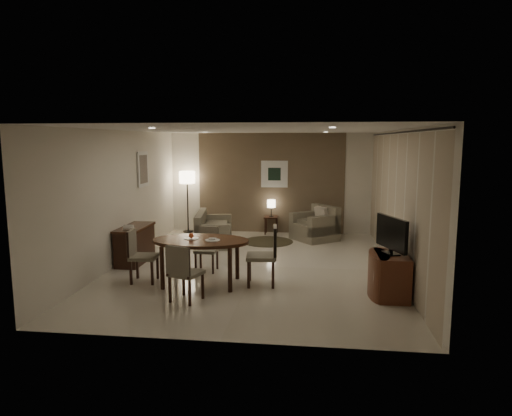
# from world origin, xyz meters

# --- Properties ---
(room_shell) EXTENTS (5.50, 7.00, 2.70)m
(room_shell) POSITION_xyz_m (0.00, 0.40, 1.35)
(room_shell) COLOR beige
(room_shell) RESTS_ON ground
(taupe_accent) EXTENTS (3.96, 0.03, 2.70)m
(taupe_accent) POSITION_xyz_m (0.00, 3.48, 1.35)
(taupe_accent) COLOR brown
(taupe_accent) RESTS_ON wall_back
(curtain_wall) EXTENTS (0.08, 6.70, 2.58)m
(curtain_wall) POSITION_xyz_m (2.68, 0.00, 1.32)
(curtain_wall) COLOR beige
(curtain_wall) RESTS_ON wall_right
(curtain_rod) EXTENTS (0.03, 6.80, 0.03)m
(curtain_rod) POSITION_xyz_m (2.68, 0.00, 2.64)
(curtain_rod) COLOR black
(curtain_rod) RESTS_ON wall_right
(art_back_frame) EXTENTS (0.72, 0.03, 0.72)m
(art_back_frame) POSITION_xyz_m (0.10, 3.46, 1.60)
(art_back_frame) COLOR silver
(art_back_frame) RESTS_ON wall_back
(art_back_canvas) EXTENTS (0.34, 0.01, 0.34)m
(art_back_canvas) POSITION_xyz_m (0.10, 3.44, 1.60)
(art_back_canvas) COLOR black
(art_back_canvas) RESTS_ON wall_back
(art_left_frame) EXTENTS (0.03, 0.60, 0.80)m
(art_left_frame) POSITION_xyz_m (-2.72, 1.20, 1.85)
(art_left_frame) COLOR silver
(art_left_frame) RESTS_ON wall_left
(art_left_canvas) EXTENTS (0.01, 0.46, 0.64)m
(art_left_canvas) POSITION_xyz_m (-2.71, 1.20, 1.85)
(art_left_canvas) COLOR gray
(art_left_canvas) RESTS_ON wall_left
(downlight_nl) EXTENTS (0.10, 0.10, 0.01)m
(downlight_nl) POSITION_xyz_m (-1.40, -1.80, 2.69)
(downlight_nl) COLOR white
(downlight_nl) RESTS_ON ceiling
(downlight_nr) EXTENTS (0.10, 0.10, 0.01)m
(downlight_nr) POSITION_xyz_m (1.40, -1.80, 2.69)
(downlight_nr) COLOR white
(downlight_nr) RESTS_ON ceiling
(downlight_fl) EXTENTS (0.10, 0.10, 0.01)m
(downlight_fl) POSITION_xyz_m (-1.40, 1.80, 2.69)
(downlight_fl) COLOR white
(downlight_fl) RESTS_ON ceiling
(downlight_fr) EXTENTS (0.10, 0.10, 0.01)m
(downlight_fr) POSITION_xyz_m (1.40, 1.80, 2.69)
(downlight_fr) COLOR white
(downlight_fr) RESTS_ON ceiling
(console_desk) EXTENTS (0.48, 1.20, 0.75)m
(console_desk) POSITION_xyz_m (-2.49, 0.00, 0.38)
(console_desk) COLOR #442416
(console_desk) RESTS_ON floor
(telephone) EXTENTS (0.20, 0.14, 0.09)m
(telephone) POSITION_xyz_m (-2.49, -0.30, 0.80)
(telephone) COLOR white
(telephone) RESTS_ON console_desk
(tv_cabinet) EXTENTS (0.48, 0.90, 0.70)m
(tv_cabinet) POSITION_xyz_m (2.40, -1.50, 0.35)
(tv_cabinet) COLOR #5B2F1B
(tv_cabinet) RESTS_ON floor
(flat_tv) EXTENTS (0.36, 0.85, 0.60)m
(flat_tv) POSITION_xyz_m (2.38, -1.50, 1.02)
(flat_tv) COLOR black
(flat_tv) RESTS_ON tv_cabinet
(dining_table) EXTENTS (1.69, 1.05, 0.79)m
(dining_table) POSITION_xyz_m (-0.79, -1.24, 0.40)
(dining_table) COLOR #442416
(dining_table) RESTS_ON floor
(chair_near) EXTENTS (0.56, 0.56, 0.91)m
(chair_near) POSITION_xyz_m (-0.82, -2.10, 0.46)
(chair_near) COLOR #76705B
(chair_near) RESTS_ON floor
(chair_far) EXTENTS (0.42, 0.42, 0.84)m
(chair_far) POSITION_xyz_m (-0.88, -0.45, 0.42)
(chair_far) COLOR #76705B
(chair_far) RESTS_ON floor
(chair_left) EXTENTS (0.49, 0.49, 0.93)m
(chair_left) POSITION_xyz_m (-1.82, -1.25, 0.47)
(chair_left) COLOR #76705B
(chair_left) RESTS_ON floor
(chair_right) EXTENTS (0.54, 0.54, 1.04)m
(chair_right) POSITION_xyz_m (0.26, -1.16, 0.52)
(chair_right) COLOR #76705B
(chair_right) RESTS_ON floor
(plate_a) EXTENTS (0.26, 0.26, 0.02)m
(plate_a) POSITION_xyz_m (-0.97, -1.19, 0.80)
(plate_a) COLOR white
(plate_a) RESTS_ON dining_table
(plate_b) EXTENTS (0.26, 0.26, 0.02)m
(plate_b) POSITION_xyz_m (-0.57, -1.29, 0.80)
(plate_b) COLOR white
(plate_b) RESTS_ON dining_table
(fruit_apple) EXTENTS (0.09, 0.09, 0.09)m
(fruit_apple) POSITION_xyz_m (-0.97, -1.19, 0.85)
(fruit_apple) COLOR #AF3814
(fruit_apple) RESTS_ON plate_a
(napkin) EXTENTS (0.12, 0.08, 0.03)m
(napkin) POSITION_xyz_m (-0.57, -1.29, 0.82)
(napkin) COLOR white
(napkin) RESTS_ON plate_b
(round_rug) EXTENTS (1.26, 1.26, 0.01)m
(round_rug) POSITION_xyz_m (0.04, 2.26, 0.01)
(round_rug) COLOR #382E1F
(round_rug) RESTS_ON floor
(sofa) EXTENTS (1.73, 1.05, 0.77)m
(sofa) POSITION_xyz_m (-1.25, 1.94, 0.38)
(sofa) COLOR #76705B
(sofa) RESTS_ON floor
(armchair) EXTENTS (1.31, 1.32, 0.86)m
(armchair) POSITION_xyz_m (1.19, 2.62, 0.43)
(armchair) COLOR #76705B
(armchair) RESTS_ON floor
(side_table) EXTENTS (0.37, 0.37, 0.47)m
(side_table) POSITION_xyz_m (0.04, 3.25, 0.24)
(side_table) COLOR #321B10
(side_table) RESTS_ON floor
(table_lamp) EXTENTS (0.22, 0.22, 0.50)m
(table_lamp) POSITION_xyz_m (0.04, 3.25, 0.72)
(table_lamp) COLOR #FFEAC1
(table_lamp) RESTS_ON side_table
(floor_lamp) EXTENTS (0.42, 0.42, 1.67)m
(floor_lamp) POSITION_xyz_m (-2.25, 3.21, 0.84)
(floor_lamp) COLOR #FFE5B7
(floor_lamp) RESTS_ON floor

